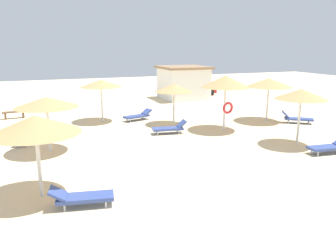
{
  "coord_description": "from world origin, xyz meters",
  "views": [
    {
      "loc": [
        -5.38,
        -10.88,
        4.77
      ],
      "look_at": [
        0.0,
        3.0,
        1.2
      ],
      "focal_mm": 35.97,
      "sensor_mm": 36.0,
      "label": 1
    }
  ],
  "objects_px": {
    "parasol_7": "(226,82)",
    "parasol_5": "(269,83)",
    "parasol_1": "(46,102)",
    "parasol_3": "(174,88)",
    "parasol_0": "(35,125)",
    "lounger_2": "(138,116)",
    "lounger_5": "(296,118)",
    "lounger_3": "(170,128)",
    "parasol_2": "(101,83)",
    "beach_cabana": "(183,82)",
    "bench_0": "(14,113)",
    "parasol_4": "(301,94)",
    "lounger_1": "(26,136)",
    "parked_car": "(194,87)",
    "lounger_4": "(329,147)",
    "lounger_0": "(81,197)"
  },
  "relations": [
    {
      "from": "parasol_7",
      "to": "parasol_5",
      "type": "bearing_deg",
      "value": 15.68
    },
    {
      "from": "parasol_1",
      "to": "parasol_3",
      "type": "bearing_deg",
      "value": 22.22
    },
    {
      "from": "parasol_0",
      "to": "lounger_2",
      "type": "distance_m",
      "value": 11.83
    },
    {
      "from": "lounger_5",
      "to": "lounger_3",
      "type": "bearing_deg",
      "value": 176.66
    },
    {
      "from": "parasol_3",
      "to": "lounger_2",
      "type": "distance_m",
      "value": 3.26
    },
    {
      "from": "parasol_2",
      "to": "parasol_5",
      "type": "xyz_separation_m",
      "value": [
        9.92,
        -3.73,
        0.04
      ]
    },
    {
      "from": "lounger_5",
      "to": "beach_cabana",
      "type": "distance_m",
      "value": 12.08
    },
    {
      "from": "lounger_2",
      "to": "lounger_5",
      "type": "xyz_separation_m",
      "value": [
        9.04,
        -4.43,
        0.01
      ]
    },
    {
      "from": "bench_0",
      "to": "lounger_5",
      "type": "bearing_deg",
      "value": -25.61
    },
    {
      "from": "lounger_5",
      "to": "beach_cabana",
      "type": "relative_size",
      "value": 0.43
    },
    {
      "from": "parasol_4",
      "to": "lounger_2",
      "type": "bearing_deg",
      "value": 124.66
    },
    {
      "from": "lounger_1",
      "to": "parked_car",
      "type": "relative_size",
      "value": 0.48
    },
    {
      "from": "parasol_7",
      "to": "lounger_1",
      "type": "relative_size",
      "value": 1.57
    },
    {
      "from": "parasol_0",
      "to": "lounger_3",
      "type": "bearing_deg",
      "value": 41.08
    },
    {
      "from": "lounger_3",
      "to": "parked_car",
      "type": "bearing_deg",
      "value": 59.43
    },
    {
      "from": "parasol_4",
      "to": "lounger_5",
      "type": "relative_size",
      "value": 1.47
    },
    {
      "from": "parasol_0",
      "to": "lounger_5",
      "type": "distance_m",
      "value": 16.27
    },
    {
      "from": "lounger_2",
      "to": "bench_0",
      "type": "relative_size",
      "value": 1.3
    },
    {
      "from": "parasol_7",
      "to": "lounger_4",
      "type": "height_order",
      "value": "parasol_7"
    },
    {
      "from": "parasol_1",
      "to": "parasol_3",
      "type": "height_order",
      "value": "parasol_1"
    },
    {
      "from": "parasol_4",
      "to": "bench_0",
      "type": "bearing_deg",
      "value": 138.44
    },
    {
      "from": "parasol_0",
      "to": "parasol_7",
      "type": "bearing_deg",
      "value": 29.11
    },
    {
      "from": "lounger_3",
      "to": "parked_car",
      "type": "distance_m",
      "value": 15.27
    },
    {
      "from": "parasol_1",
      "to": "lounger_1",
      "type": "distance_m",
      "value": 3.06
    },
    {
      "from": "lounger_1",
      "to": "lounger_5",
      "type": "bearing_deg",
      "value": -5.47
    },
    {
      "from": "parasol_4",
      "to": "parasol_0",
      "type": "bearing_deg",
      "value": -172.09
    },
    {
      "from": "parked_car",
      "to": "lounger_1",
      "type": "bearing_deg",
      "value": -141.44
    },
    {
      "from": "lounger_3",
      "to": "bench_0",
      "type": "relative_size",
      "value": 1.27
    },
    {
      "from": "parked_car",
      "to": "lounger_4",
      "type": "bearing_deg",
      "value": -96.99
    },
    {
      "from": "lounger_1",
      "to": "parked_car",
      "type": "bearing_deg",
      "value": 38.56
    },
    {
      "from": "parasol_0",
      "to": "parasol_2",
      "type": "distance_m",
      "value": 11.08
    },
    {
      "from": "parasol_3",
      "to": "beach_cabana",
      "type": "bearing_deg",
      "value": 63.17
    },
    {
      "from": "lounger_0",
      "to": "parasol_7",
      "type": "bearing_deg",
      "value": 37.12
    },
    {
      "from": "lounger_1",
      "to": "lounger_4",
      "type": "relative_size",
      "value": 1.02
    },
    {
      "from": "beach_cabana",
      "to": "parasol_4",
      "type": "bearing_deg",
      "value": -92.53
    },
    {
      "from": "parasol_3",
      "to": "parasol_7",
      "type": "relative_size",
      "value": 0.8
    },
    {
      "from": "lounger_5",
      "to": "parasol_0",
      "type": "bearing_deg",
      "value": -160.21
    },
    {
      "from": "parked_car",
      "to": "parasol_1",
      "type": "bearing_deg",
      "value": -134.89
    },
    {
      "from": "parasol_5",
      "to": "lounger_2",
      "type": "xyz_separation_m",
      "value": [
        -7.67,
        3.25,
        -2.17
      ]
    },
    {
      "from": "lounger_2",
      "to": "lounger_3",
      "type": "bearing_deg",
      "value": -80.14
    },
    {
      "from": "parasol_3",
      "to": "parasol_5",
      "type": "distance_m",
      "value": 6.1
    },
    {
      "from": "parasol_3",
      "to": "lounger_4",
      "type": "relative_size",
      "value": 1.29
    },
    {
      "from": "parasol_2",
      "to": "lounger_2",
      "type": "height_order",
      "value": "parasol_2"
    },
    {
      "from": "parasol_4",
      "to": "lounger_3",
      "type": "xyz_separation_m",
      "value": [
        -5.02,
        4.3,
        -2.19
      ]
    },
    {
      "from": "parasol_0",
      "to": "beach_cabana",
      "type": "distance_m",
      "value": 21.29
    },
    {
      "from": "lounger_5",
      "to": "lounger_1",
      "type": "bearing_deg",
      "value": 174.53
    },
    {
      "from": "lounger_1",
      "to": "beach_cabana",
      "type": "distance_m",
      "value": 16.69
    },
    {
      "from": "parasol_3",
      "to": "lounger_5",
      "type": "bearing_deg",
      "value": -18.63
    },
    {
      "from": "parasol_0",
      "to": "lounger_0",
      "type": "xyz_separation_m",
      "value": [
        1.1,
        -1.17,
        -2.08
      ]
    },
    {
      "from": "parasol_3",
      "to": "parasol_4",
      "type": "height_order",
      "value": "parasol_4"
    }
  ]
}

